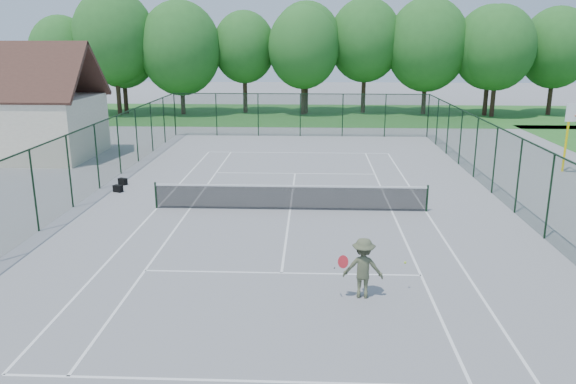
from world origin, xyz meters
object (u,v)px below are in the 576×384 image
Objects in this scene: tennis_net at (290,196)px; basketball_goal at (573,124)px; tennis_player at (363,268)px; sports_bag_a at (123,181)px.

basketball_goal reaches higher than tennis_net.
basketball_goal is at bearing 26.53° from tennis_net.
tennis_player is (-11.77, -14.88, -1.74)m from basketball_goal.
tennis_player is at bearing -128.36° from basketball_goal.
tennis_net reaches higher than sports_bag_a.
sports_bag_a is at bearing 155.38° from tennis_net.
tennis_net is 28.07× the size of sports_bag_a.
basketball_goal is 9.25× the size of sports_bag_a.
tennis_net is 8.19m from tennis_player.
tennis_net is 8.97m from sports_bag_a.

